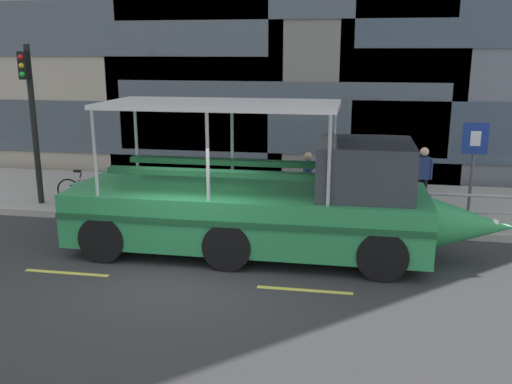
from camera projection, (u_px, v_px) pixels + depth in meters
ground_plane at (188, 272)px, 11.31m from camera, size 120.00×120.00×0.00m
sidewalk at (243, 198)px, 16.63m from camera, size 32.00×4.80×0.18m
curb_edge at (224, 223)px, 14.25m from camera, size 32.00×0.18×0.18m
lane_centreline at (181, 281)px, 10.86m from camera, size 25.80×0.12×0.01m
curb_guardrail at (290, 197)px, 14.13m from camera, size 11.55×0.09×0.85m
traffic_light_pole at (31, 110)px, 15.08m from camera, size 0.24×0.46×4.34m
parking_sign at (474, 155)px, 13.61m from camera, size 0.60×0.12×2.49m
leaned_bicycle at (86, 191)px, 15.59m from camera, size 1.74×0.46×0.96m
duck_tour_boat at (273, 205)px, 12.16m from camera, size 9.60×2.61×3.29m
pedestrian_near_bow at (423, 172)px, 14.86m from camera, size 0.49×0.23×1.70m
pedestrian_mid_left at (308, 177)px, 14.55m from camera, size 0.23×0.47×1.63m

